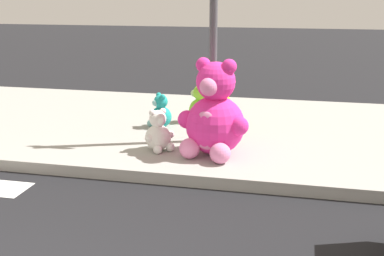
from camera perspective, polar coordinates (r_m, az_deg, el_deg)
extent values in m
cube|color=#9E9B93|center=(7.83, -3.77, 0.16)|extent=(28.00, 4.40, 0.15)
cylinder|color=#4C4C51|center=(6.54, 2.58, 12.01)|extent=(0.11, 0.11, 3.20)
sphere|color=#F22D93|center=(6.19, 2.80, 0.34)|extent=(0.77, 0.77, 0.77)
ellipsoid|color=pink|center=(5.94, 1.73, -0.30)|extent=(0.45, 0.26, 0.50)
sphere|color=#F22D93|center=(6.06, 2.87, 5.57)|extent=(0.50, 0.50, 0.50)
sphere|color=pink|center=(5.87, 2.03, 4.95)|extent=(0.23, 0.23, 0.23)
sphere|color=#F22D93|center=(5.96, 4.47, 7.34)|extent=(0.19, 0.19, 0.19)
sphere|color=#F22D93|center=(5.95, 5.66, 0.23)|extent=(0.24, 0.24, 0.24)
sphere|color=pink|center=(5.89, 3.38, -3.03)|extent=(0.26, 0.26, 0.26)
sphere|color=#F22D93|center=(6.10, 1.36, 7.57)|extent=(0.19, 0.19, 0.19)
sphere|color=#F22D93|center=(6.24, -0.63, 1.03)|extent=(0.24, 0.24, 0.24)
sphere|color=pink|center=(6.06, -0.30, -2.47)|extent=(0.26, 0.26, 0.26)
sphere|color=yellow|center=(7.41, 3.99, 1.08)|extent=(0.30, 0.30, 0.30)
ellipsoid|color=#F0DB80|center=(7.45, 3.22, 1.18)|extent=(0.11, 0.18, 0.20)
sphere|color=yellow|center=(7.36, 4.02, 2.80)|extent=(0.20, 0.20, 0.20)
sphere|color=#F0DB80|center=(7.39, 3.42, 2.77)|extent=(0.09, 0.09, 0.09)
sphere|color=yellow|center=(7.28, 3.82, 3.30)|extent=(0.08, 0.08, 0.08)
sphere|color=yellow|center=(7.29, 3.27, 1.03)|extent=(0.10, 0.10, 0.10)
sphere|color=#F0DB80|center=(7.41, 2.80, 0.31)|extent=(0.10, 0.10, 0.10)
sphere|color=yellow|center=(7.40, 4.25, 3.51)|extent=(0.08, 0.08, 0.08)
sphere|color=yellow|center=(7.55, 4.17, 1.53)|extent=(0.10, 0.10, 0.10)
sphere|color=#F0DB80|center=(7.56, 3.33, 0.61)|extent=(0.10, 0.10, 0.10)
sphere|color=teal|center=(7.48, -3.72, 1.34)|extent=(0.33, 0.33, 0.33)
ellipsoid|color=#7BBFBC|center=(7.44, -4.56, 1.23)|extent=(0.17, 0.19, 0.22)
sphere|color=teal|center=(7.43, -3.76, 3.19)|extent=(0.22, 0.22, 0.22)
sphere|color=#7BBFBC|center=(7.39, -4.41, 3.01)|extent=(0.10, 0.10, 0.10)
sphere|color=teal|center=(7.34, -3.52, 3.74)|extent=(0.08, 0.08, 0.08)
sphere|color=teal|center=(7.32, -3.52, 1.22)|extent=(0.10, 0.10, 0.10)
sphere|color=#7BBFBC|center=(7.38, -4.42, 0.23)|extent=(0.11, 0.11, 0.11)
sphere|color=teal|center=(7.48, -4.01, 3.95)|extent=(0.08, 0.08, 0.08)
sphere|color=teal|center=(7.60, -4.50, 1.75)|extent=(0.10, 0.10, 0.10)
sphere|color=#7BBFBC|center=(7.54, -4.97, 0.56)|extent=(0.11, 0.11, 0.11)
sphere|color=white|center=(6.39, -4.08, -1.13)|extent=(0.35, 0.35, 0.35)
ellipsoid|color=white|center=(6.29, -3.49, -1.40)|extent=(0.19, 0.19, 0.23)
sphere|color=white|center=(6.32, -4.12, 1.12)|extent=(0.23, 0.23, 0.23)
sphere|color=white|center=(6.25, -3.67, 0.81)|extent=(0.10, 0.10, 0.10)
sphere|color=white|center=(6.34, -3.52, 2.02)|extent=(0.09, 0.09, 0.09)
sphere|color=white|center=(6.43, -2.62, -0.76)|extent=(0.11, 0.11, 0.11)
sphere|color=white|center=(6.36, -2.63, -2.29)|extent=(0.12, 0.12, 0.12)
sphere|color=white|center=(6.26, -4.77, 1.82)|extent=(0.09, 0.09, 0.09)
sphere|color=white|center=(6.27, -5.18, -1.24)|extent=(0.11, 0.11, 0.11)
sphere|color=white|center=(6.26, -4.12, -2.60)|extent=(0.12, 0.12, 0.12)
sphere|color=#8CD133|center=(7.78, 1.06, 2.15)|extent=(0.39, 0.39, 0.39)
ellipsoid|color=#B8DE87|center=(7.81, 0.05, 2.20)|extent=(0.09, 0.21, 0.25)
sphere|color=#8CD133|center=(7.72, 1.07, 4.25)|extent=(0.26, 0.26, 0.26)
sphere|color=#B8DE87|center=(7.74, 0.28, 4.18)|extent=(0.12, 0.12, 0.12)
sphere|color=#8CD133|center=(7.61, 0.94, 4.88)|extent=(0.10, 0.10, 0.10)
sphere|color=#8CD133|center=(7.61, 0.43, 2.06)|extent=(0.12, 0.12, 0.12)
sphere|color=#B8DE87|center=(7.74, -0.30, 1.11)|extent=(0.13, 0.13, 0.13)
sphere|color=#8CD133|center=(7.78, 1.20, 5.12)|extent=(0.10, 0.10, 0.10)
sphere|color=#8CD133|center=(7.96, 0.98, 2.68)|extent=(0.12, 0.12, 0.12)
sphere|color=#B8DE87|center=(7.95, 0.03, 1.50)|extent=(0.13, 0.13, 0.13)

